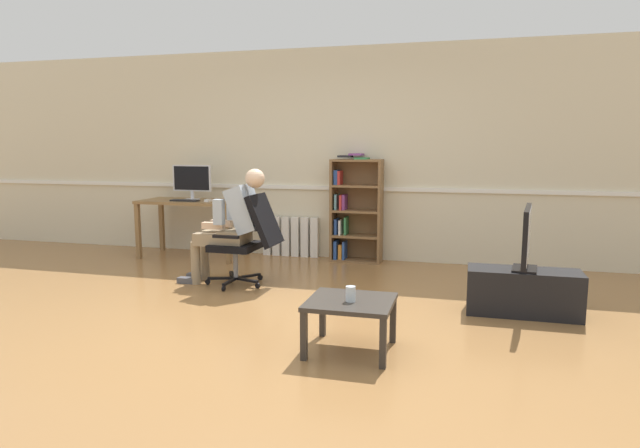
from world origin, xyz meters
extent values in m
plane|color=olive|center=(0.00, 0.00, 0.00)|extent=(18.00, 18.00, 0.00)
cube|color=beige|center=(0.00, 2.65, 1.35)|extent=(12.00, 0.10, 2.70)
cube|color=white|center=(0.00, 2.58, 0.92)|extent=(12.00, 0.03, 0.05)
cube|color=olive|center=(-2.58, 1.86, 0.36)|extent=(0.06, 0.06, 0.72)
cube|color=olive|center=(-1.30, 1.86, 0.36)|extent=(0.06, 0.06, 0.72)
cube|color=olive|center=(-1.30, 2.44, 0.36)|extent=(0.06, 0.06, 0.72)
cube|color=olive|center=(-2.58, 2.44, 0.36)|extent=(0.06, 0.06, 0.72)
cube|color=olive|center=(-1.94, 2.15, 0.74)|extent=(1.36, 0.65, 0.04)
cube|color=silver|center=(-1.98, 2.21, 0.76)|extent=(0.18, 0.14, 0.01)
cube|color=silver|center=(-1.98, 2.23, 0.82)|extent=(0.04, 0.02, 0.10)
cube|color=silver|center=(-1.98, 2.23, 1.04)|extent=(0.55, 0.02, 0.35)
cube|color=black|center=(-1.98, 2.22, 1.04)|extent=(0.50, 0.00, 0.31)
cube|color=black|center=(-1.97, 2.01, 0.77)|extent=(0.37, 0.12, 0.02)
cube|color=white|center=(-1.65, 2.03, 0.77)|extent=(0.06, 0.10, 0.03)
cube|color=brown|center=(-0.10, 2.42, 0.65)|extent=(0.03, 0.28, 1.30)
cube|color=brown|center=(0.51, 2.42, 0.65)|extent=(0.03, 0.28, 1.30)
cube|color=brown|center=(0.20, 2.56, 0.65)|extent=(0.61, 0.02, 1.30)
cube|color=brown|center=(0.20, 2.42, 0.01)|extent=(0.58, 0.28, 0.03)
cube|color=brown|center=(0.20, 2.42, 0.33)|extent=(0.58, 0.28, 0.03)
cube|color=brown|center=(0.20, 2.42, 0.65)|extent=(0.58, 0.28, 0.03)
cube|color=brown|center=(0.20, 2.42, 0.97)|extent=(0.58, 0.28, 0.03)
cube|color=brown|center=(0.20, 2.42, 1.28)|extent=(0.58, 0.28, 0.03)
cube|color=#2D519E|center=(-0.05, 2.41, 0.14)|extent=(0.04, 0.19, 0.23)
cube|color=#2D519E|center=(-0.05, 2.43, 0.44)|extent=(0.03, 0.19, 0.20)
cube|color=#6699A3|center=(-0.05, 2.42, 0.76)|extent=(0.03, 0.19, 0.19)
cube|color=#2D519E|center=(-0.05, 2.43, 1.07)|extent=(0.05, 0.19, 0.18)
cube|color=orange|center=(0.01, 2.43, 0.12)|extent=(0.05, 0.19, 0.19)
cube|color=white|center=(0.01, 2.40, 0.44)|extent=(0.02, 0.19, 0.19)
cube|color=red|center=(0.01, 2.41, 0.76)|extent=(0.03, 0.19, 0.19)
cube|color=red|center=(-0.01, 2.40, 1.07)|extent=(0.03, 0.19, 0.17)
cube|color=#2D519E|center=(0.05, 2.42, 0.14)|extent=(0.03, 0.19, 0.23)
cube|color=#38844C|center=(0.07, 2.44, 0.46)|extent=(0.03, 0.19, 0.22)
cube|color=#89428E|center=(0.04, 2.44, 0.76)|extent=(0.04, 0.19, 0.19)
cube|color=#38844C|center=(0.27, 2.40, 1.31)|extent=(0.16, 0.22, 0.02)
cube|color=black|center=(0.06, 2.41, 1.33)|extent=(0.16, 0.22, 0.02)
cube|color=#89428E|center=(0.19, 2.46, 1.36)|extent=(0.16, 0.22, 0.02)
cube|color=white|center=(-1.04, 2.54, 0.26)|extent=(0.10, 0.08, 0.53)
cube|color=white|center=(-0.91, 2.54, 0.26)|extent=(0.10, 0.08, 0.53)
cube|color=white|center=(-0.78, 2.54, 0.26)|extent=(0.10, 0.08, 0.53)
cube|color=white|center=(-0.65, 2.54, 0.26)|extent=(0.10, 0.08, 0.53)
cube|color=white|center=(-0.51, 2.54, 0.26)|extent=(0.10, 0.08, 0.53)
cube|color=white|center=(-0.38, 2.54, 0.26)|extent=(0.10, 0.08, 0.53)
cube|color=black|center=(-0.81, 0.81, 0.07)|extent=(0.04, 0.30, 0.02)
cylinder|color=black|center=(-0.81, 0.66, 0.03)|extent=(0.02, 0.06, 0.06)
cube|color=black|center=(-0.67, 0.91, 0.07)|extent=(0.30, 0.13, 0.02)
cylinder|color=black|center=(-0.52, 0.86, 0.03)|extent=(0.06, 0.04, 0.06)
cube|color=black|center=(-0.72, 1.08, 0.07)|extent=(0.21, 0.26, 0.02)
cylinder|color=black|center=(-0.63, 1.20, 0.03)|extent=(0.05, 0.06, 0.06)
cube|color=black|center=(-0.89, 1.08, 0.07)|extent=(0.20, 0.27, 0.02)
cylinder|color=black|center=(-0.98, 1.20, 0.03)|extent=(0.05, 0.06, 0.06)
cube|color=black|center=(-0.95, 0.91, 0.07)|extent=(0.30, 0.12, 0.02)
cylinder|color=black|center=(-1.09, 0.87, 0.03)|extent=(0.06, 0.04, 0.06)
cylinder|color=gray|center=(-0.81, 0.96, 0.23)|extent=(0.05, 0.05, 0.30)
cube|color=black|center=(-0.81, 0.96, 0.41)|extent=(0.47, 0.47, 0.07)
cube|color=black|center=(-0.47, 0.95, 0.70)|extent=(0.28, 0.44, 0.54)
cube|color=black|center=(-0.78, 1.22, 0.56)|extent=(0.28, 0.05, 0.03)
cube|color=black|center=(-0.79, 0.70, 0.56)|extent=(0.28, 0.05, 0.03)
cube|color=#937F60|center=(-0.81, 0.96, 0.52)|extent=(0.26, 0.34, 0.14)
cube|color=#A3B2C1|center=(-0.69, 0.96, 0.81)|extent=(0.36, 0.34, 0.52)
sphere|color=beige|center=(-0.57, 0.95, 1.13)|extent=(0.20, 0.20, 0.20)
cube|color=black|center=(-1.09, 0.96, 0.62)|extent=(0.15, 0.04, 0.02)
cube|color=#937F60|center=(-1.01, 1.06, 0.49)|extent=(0.42, 0.14, 0.13)
cylinder|color=#937F60|center=(-1.22, 1.06, 0.23)|extent=(0.10, 0.10, 0.46)
cube|color=#4C4C51|center=(-1.32, 1.06, 0.03)|extent=(0.22, 0.09, 0.06)
cube|color=#937F60|center=(-1.02, 0.86, 0.49)|extent=(0.42, 0.14, 0.13)
cylinder|color=#937F60|center=(-1.23, 0.86, 0.23)|extent=(0.10, 0.10, 0.46)
cube|color=#4C4C51|center=(-1.33, 0.86, 0.03)|extent=(0.22, 0.09, 0.06)
cube|color=#A3B2C1|center=(-0.90, 1.12, 0.79)|extent=(0.10, 0.08, 0.26)
cube|color=beige|center=(-1.01, 1.06, 0.64)|extent=(0.24, 0.07, 0.07)
cube|color=#A3B2C1|center=(-0.91, 0.80, 0.79)|extent=(0.10, 0.08, 0.26)
cube|color=beige|center=(-1.01, 0.86, 0.64)|extent=(0.24, 0.07, 0.07)
cube|color=black|center=(2.04, 0.65, 0.20)|extent=(0.95, 0.37, 0.40)
cube|color=black|center=(2.04, 0.65, 0.41)|extent=(0.24, 0.34, 0.02)
cylinder|color=black|center=(2.04, 0.65, 0.44)|extent=(0.04, 0.04, 0.05)
cube|color=black|center=(2.04, 0.65, 0.71)|extent=(0.14, 0.78, 0.48)
cube|color=white|center=(2.07, 0.64, 0.71)|extent=(0.10, 0.73, 0.44)
cube|color=#332D28|center=(0.49, -0.84, 0.17)|extent=(0.04, 0.04, 0.35)
cube|color=#332D28|center=(1.04, -0.84, 0.17)|extent=(0.04, 0.04, 0.35)
cube|color=#332D28|center=(1.04, -0.34, 0.17)|extent=(0.04, 0.04, 0.35)
cube|color=#332D28|center=(0.49, -0.34, 0.17)|extent=(0.04, 0.04, 0.35)
cube|color=#332D28|center=(0.76, -0.59, 0.36)|extent=(0.60, 0.56, 0.03)
cylinder|color=silver|center=(0.77, -0.63, 0.43)|extent=(0.07, 0.07, 0.11)
camera|label=1|loc=(1.53, -4.26, 1.46)|focal=30.50mm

